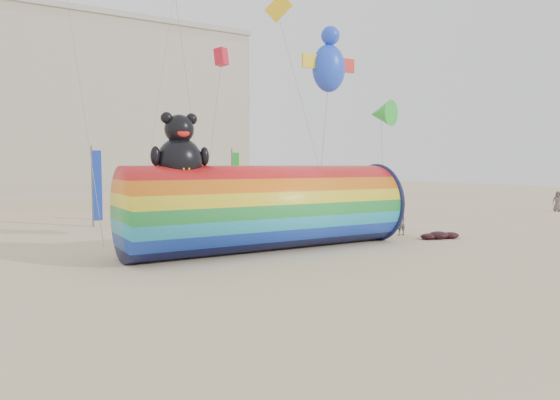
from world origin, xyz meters
TOP-DOWN VIEW (x-y plane):
  - ground at (0.00, 0.00)m, footprint 160.00×160.00m
  - windsock_assembly at (0.50, 2.60)m, footprint 13.56×4.13m
  - kite_handler at (9.31, 2.93)m, footprint 0.60×0.41m
  - fabric_bundle at (10.24, 0.90)m, footprint 2.62×1.35m
  - festival_banners at (0.17, 15.76)m, footprint 10.65×0.97m

SIDE VIEW (x-z plane):
  - ground at x=0.00m, z-range 0.00..0.00m
  - fabric_bundle at x=10.24m, z-range -0.03..0.37m
  - kite_handler at x=9.31m, z-range 0.00..1.60m
  - windsock_assembly at x=0.50m, z-range -1.05..5.20m
  - festival_banners at x=0.17m, z-range 0.04..5.24m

